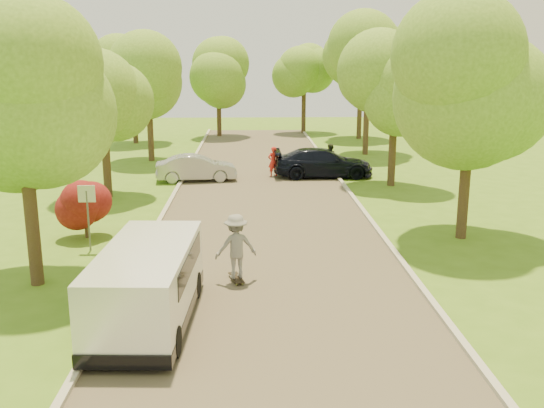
{
  "coord_description": "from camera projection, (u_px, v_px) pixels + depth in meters",
  "views": [
    {
      "loc": [
        -0.58,
        -15.09,
        6.1
      ],
      "look_at": [
        0.17,
        4.88,
        1.3
      ],
      "focal_mm": 40.0,
      "sensor_mm": 36.0,
      "label": 1
    }
  ],
  "objects": [
    {
      "name": "red_shrub",
      "position": [
        85.0,
        207.0,
        20.97
      ],
      "size": [
        1.7,
        1.7,
        1.95
      ],
      "color": "#382619",
      "rests_on": "ground"
    },
    {
      "name": "tree_bg_b",
      "position": [
        364.0,
        66.0,
        46.21
      ],
      "size": [
        5.12,
        5.0,
        7.95
      ],
      "color": "#382619",
      "rests_on": "ground"
    },
    {
      "name": "person_olive",
      "position": [
        330.0,
        158.0,
        33.01
      ],
      "size": [
        0.99,
        0.97,
        1.61
      ],
      "primitive_type": "imported",
      "rotation": [
        0.0,
        0.0,
        3.85
      ],
      "color": "#2F3822",
      "rests_on": "ground"
    },
    {
      "name": "tree_bg_d",
      "position": [
        307.0,
        69.0,
        50.0
      ],
      "size": [
        5.12,
        5.0,
        7.72
      ],
      "color": "#382619",
      "rests_on": "ground"
    },
    {
      "name": "skateboarder",
      "position": [
        236.0,
        246.0,
        16.81
      ],
      "size": [
        1.32,
        0.96,
        1.82
      ],
      "primitive_type": "imported",
      "rotation": [
        0.0,
        0.0,
        3.41
      ],
      "color": "gray",
      "rests_on": "longboard"
    },
    {
      "name": "ground",
      "position": [
        272.0,
        294.0,
        16.11
      ],
      "size": [
        100.0,
        100.0,
        0.0
      ],
      "primitive_type": "plane",
      "color": "#4A731B",
      "rests_on": "ground"
    },
    {
      "name": "dark_sedan",
      "position": [
        323.0,
        163.0,
        31.94
      ],
      "size": [
        5.24,
        2.17,
        1.51
      ],
      "primitive_type": "imported",
      "rotation": [
        0.0,
        0.0,
        1.58
      ],
      "color": "black",
      "rests_on": "ground"
    },
    {
      "name": "tree_bg_c",
      "position": [
        221.0,
        73.0,
        47.87
      ],
      "size": [
        4.92,
        4.8,
        7.33
      ],
      "color": "#382619",
      "rests_on": "ground"
    },
    {
      "name": "tree_l_midb",
      "position": [
        106.0,
        94.0,
        26.45
      ],
      "size": [
        4.3,
        4.2,
        6.62
      ],
      "color": "#382619",
      "rests_on": "ground"
    },
    {
      "name": "road",
      "position": [
        265.0,
        217.0,
        23.88
      ],
      "size": [
        8.0,
        60.0,
        0.01
      ],
      "primitive_type": "cube",
      "color": "#4C4438",
      "rests_on": "ground"
    },
    {
      "name": "tree_r_midb",
      "position": [
        399.0,
        85.0,
        28.82
      ],
      "size": [
        4.51,
        4.4,
        7.01
      ],
      "color": "#382619",
      "rests_on": "ground"
    },
    {
      "name": "minivan",
      "position": [
        148.0,
        284.0,
        14.15
      ],
      "size": [
        2.21,
        5.09,
        1.86
      ],
      "rotation": [
        0.0,
        0.0,
        -0.05
      ],
      "color": "white",
      "rests_on": "ground"
    },
    {
      "name": "tree_bg_a",
      "position": [
        135.0,
        70.0,
        43.7
      ],
      "size": [
        5.12,
        5.0,
        7.72
      ],
      "color": "#382619",
      "rests_on": "ground"
    },
    {
      "name": "person_striped",
      "position": [
        273.0,
        162.0,
        32.05
      ],
      "size": [
        0.67,
        0.54,
        1.6
      ],
      "primitive_type": "imported",
      "rotation": [
        0.0,
        0.0,
        3.46
      ],
      "color": "red",
      "rests_on": "ground"
    },
    {
      "name": "silver_sedan",
      "position": [
        196.0,
        168.0,
        30.9
      ],
      "size": [
        4.21,
        1.87,
        1.34
      ],
      "primitive_type": "imported",
      "rotation": [
        0.0,
        0.0,
        1.68
      ],
      "color": "#A1A1A6",
      "rests_on": "ground"
    },
    {
      "name": "tree_l_mida",
      "position": [
        28.0,
        96.0,
        15.65
      ],
      "size": [
        4.71,
        4.6,
        7.39
      ],
      "color": "#382619",
      "rests_on": "ground"
    },
    {
      "name": "tree_r_mida",
      "position": [
        479.0,
        76.0,
        19.93
      ],
      "size": [
        5.13,
        5.0,
        7.95
      ],
      "color": "#382619",
      "rests_on": "ground"
    },
    {
      "name": "longboard",
      "position": [
        236.0,
        278.0,
        17.03
      ],
      "size": [
        0.5,
        0.97,
        0.11
      ],
      "rotation": [
        0.0,
        0.0,
        3.41
      ],
      "color": "black",
      "rests_on": "ground"
    },
    {
      "name": "street_sign",
      "position": [
        87.0,
        204.0,
        19.42
      ],
      "size": [
        0.55,
        0.06,
        2.17
      ],
      "color": "#59595E",
      "rests_on": "ground"
    },
    {
      "name": "tree_l_far",
      "position": [
        151.0,
        70.0,
        35.98
      ],
      "size": [
        4.92,
        4.8,
        7.79
      ],
      "color": "#382619",
      "rests_on": "ground"
    },
    {
      "name": "tree_r_far",
      "position": [
        372.0,
        63.0,
        38.33
      ],
      "size": [
        5.33,
        5.2,
        8.34
      ],
      "color": "#382619",
      "rests_on": "ground"
    },
    {
      "name": "curb_left",
      "position": [
        161.0,
        217.0,
        23.72
      ],
      "size": [
        0.18,
        60.0,
        0.12
      ],
      "primitive_type": "cube",
      "color": "#B2AD9E",
      "rests_on": "ground"
    },
    {
      "name": "curb_right",
      "position": [
        367.0,
        215.0,
        24.02
      ],
      "size": [
        0.18,
        60.0,
        0.12
      ],
      "primitive_type": "cube",
      "color": "#B2AD9E",
      "rests_on": "ground"
    }
  ]
}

